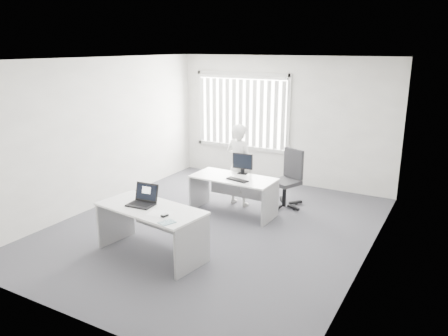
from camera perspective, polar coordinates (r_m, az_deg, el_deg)
The scene contains 18 objects.
ground at distance 7.53m, azimuth -1.28°, elevation -7.76°, with size 6.00×6.00×0.00m, color #525158.
wall_back at distance 9.75m, azimuth 7.71°, elevation 6.12°, with size 5.00×0.02×2.80m, color silver.
wall_front at distance 4.86m, azimuth -19.70°, elevation -4.48°, with size 5.00×0.02×2.80m, color silver.
wall_left at distance 8.61m, azimuth -15.86°, elevation 4.40°, with size 0.02×6.00×2.80m, color silver.
wall_right at distance 6.24m, azimuth 18.82°, elevation -0.02°, with size 0.02×6.00×2.80m, color silver.
ceiling at distance 6.91m, azimuth -1.43°, elevation 14.04°, with size 5.00×6.00×0.02m, color silver.
window at distance 10.09m, azimuth 2.34°, elevation 7.44°, with size 2.32×0.06×1.76m, color #B5B5B1.
blinds at distance 10.04m, azimuth 2.18°, elevation 7.23°, with size 2.20×0.10×1.50m, color silver, non-canonical shape.
desk_near at distance 6.50m, azimuth -9.51°, elevation -6.80°, with size 1.72×0.98×0.74m.
desk_far at distance 7.98m, azimuth 1.22°, elevation -2.54°, with size 1.54×0.75×0.70m.
office_chair at distance 8.50m, azimuth 8.16°, elevation -2.68°, with size 0.82×0.82×1.10m.
person at distance 8.35m, azimuth 2.00°, elevation 0.41°, with size 0.58×0.38×1.60m, color silver.
laptop at distance 6.47m, azimuth -10.88°, elevation -3.62°, with size 0.38×0.34×0.30m, color black, non-canonical shape.
paper_sheet at distance 6.18m, azimuth -8.32°, elevation -5.88°, with size 0.33×0.23×0.00m, color white.
mouse at distance 6.05m, azimuth -7.77°, elevation -6.12°, with size 0.06×0.10×0.04m, color #B9B9BC, non-canonical shape.
booklet at distance 5.86m, azimuth -7.45°, elevation -7.05°, with size 0.15×0.21×0.01m, color white.
keyboard at distance 7.73m, azimuth 1.75°, elevation -1.56°, with size 0.42×0.14×0.02m, color black.
monitor at distance 8.08m, azimuth 2.44°, elevation 0.56°, with size 0.39×0.12×0.39m, color black, non-canonical shape.
Camera 1 is at (3.53, -5.94, 3.00)m, focal length 35.00 mm.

